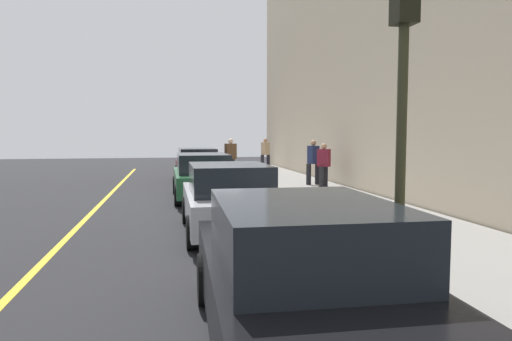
% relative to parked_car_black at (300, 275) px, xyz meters
% --- Properties ---
extents(ground_plane, '(56.00, 56.00, 0.00)m').
position_rel_parked_car_black_xyz_m(ground_plane, '(10.90, 0.15, -0.76)').
color(ground_plane, black).
extents(sidewalk, '(28.00, 4.60, 0.15)m').
position_rel_parked_car_black_xyz_m(sidewalk, '(10.90, -3.15, -0.68)').
color(sidewalk, gray).
rests_on(sidewalk, ground).
extents(lane_stripe_centre, '(28.00, 0.14, 0.01)m').
position_rel_parked_car_black_xyz_m(lane_stripe_centre, '(10.90, 3.35, -0.75)').
color(lane_stripe_centre, gold).
rests_on(lane_stripe_centre, ground).
extents(parked_car_black, '(4.30, 1.98, 1.51)m').
position_rel_parked_car_black_xyz_m(parked_car_black, '(0.00, 0.00, 0.00)').
color(parked_car_black, black).
rests_on(parked_car_black, ground).
extents(parked_car_silver, '(4.15, 1.90, 1.51)m').
position_rel_parked_car_black_xyz_m(parked_car_silver, '(5.42, 0.00, -0.00)').
color(parked_car_silver, black).
rests_on(parked_car_silver, ground).
extents(parked_car_green, '(4.69, 1.92, 1.51)m').
position_rel_parked_car_black_xyz_m(parked_car_green, '(10.85, 0.17, 0.00)').
color(parked_car_green, black).
rests_on(parked_car_green, ground).
extents(parked_car_maroon, '(4.59, 1.97, 1.51)m').
position_rel_parked_car_black_xyz_m(parked_car_maroon, '(16.78, -0.02, 0.00)').
color(parked_car_maroon, black).
rests_on(parked_car_maroon, ground).
extents(pedestrian_burgundy_coat, '(0.51, 0.52, 1.66)m').
position_rel_parked_car_black_xyz_m(pedestrian_burgundy_coat, '(12.15, -4.52, 0.28)').
color(pedestrian_burgundy_coat, black).
rests_on(pedestrian_burgundy_coat, sidewalk).
extents(pedestrian_navy_coat, '(0.52, 0.58, 1.78)m').
position_rel_parked_car_black_xyz_m(pedestrian_navy_coat, '(13.04, -4.39, 0.34)').
color(pedestrian_navy_coat, black).
rests_on(pedestrian_navy_coat, sidewalk).
extents(pedestrian_tan_coat, '(0.55, 0.57, 1.78)m').
position_rel_parked_car_black_xyz_m(pedestrian_tan_coat, '(21.27, -4.20, 0.34)').
color(pedestrian_tan_coat, black).
rests_on(pedestrian_tan_coat, sidewalk).
extents(pedestrian_brown_coat, '(0.58, 0.56, 1.81)m').
position_rel_parked_car_black_xyz_m(pedestrian_brown_coat, '(16.73, -1.57, 0.36)').
color(pedestrian_brown_coat, black).
rests_on(pedestrian_brown_coat, sidewalk).
extents(traffic_light_pole, '(0.35, 0.26, 3.95)m').
position_rel_parked_car_black_xyz_m(traffic_light_pole, '(0.73, -1.44, 2.09)').
color(traffic_light_pole, '#2D2D19').
rests_on(traffic_light_pole, sidewalk).
extents(rolling_suitcase, '(0.34, 0.22, 0.93)m').
position_rel_parked_car_black_xyz_m(rolling_suitcase, '(17.21, -1.51, -0.32)').
color(rolling_suitcase, '#191E38').
rests_on(rolling_suitcase, sidewalk).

